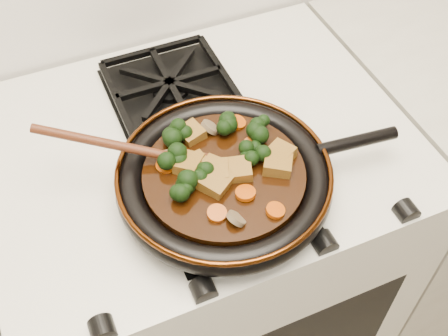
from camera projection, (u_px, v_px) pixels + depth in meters
name	position (u px, v px, depth m)	size (l,w,h in m)	color
stove	(204.00, 267.00, 1.35)	(0.76, 0.60, 0.90)	silver
burner_grate_front	(228.00, 194.00, 0.91)	(0.23, 0.23, 0.03)	black
burner_grate_back	(170.00, 86.00, 1.07)	(0.23, 0.23, 0.03)	black
skillet	(225.00, 178.00, 0.89)	(0.47, 0.35, 0.05)	black
braising_sauce	(224.00, 176.00, 0.89)	(0.26, 0.26, 0.02)	black
tofu_cube_0	(215.00, 172.00, 0.87)	(0.04, 0.04, 0.02)	brown
tofu_cube_1	(280.00, 154.00, 0.89)	(0.04, 0.04, 0.02)	brown
tofu_cube_2	(195.00, 166.00, 0.88)	(0.04, 0.04, 0.02)	brown
tofu_cube_3	(189.00, 165.00, 0.88)	(0.04, 0.04, 0.02)	brown
tofu_cube_4	(216.00, 182.00, 0.86)	(0.04, 0.05, 0.02)	brown
tofu_cube_5	(240.00, 170.00, 0.87)	(0.04, 0.04, 0.02)	brown
tofu_cube_6	(191.00, 134.00, 0.92)	(0.04, 0.04, 0.02)	brown
tofu_cube_7	(217.00, 175.00, 0.87)	(0.04, 0.04, 0.02)	brown
tofu_cube_8	(213.00, 169.00, 0.87)	(0.04, 0.03, 0.02)	brown
tofu_cube_9	(278.00, 165.00, 0.88)	(0.04, 0.04, 0.02)	brown
broccoli_floret_0	(172.00, 164.00, 0.88)	(0.06, 0.06, 0.05)	black
broccoli_floret_1	(204.00, 176.00, 0.86)	(0.05, 0.05, 0.05)	black
broccoli_floret_2	(253.00, 154.00, 0.89)	(0.05, 0.05, 0.05)	black
broccoli_floret_3	(225.00, 123.00, 0.93)	(0.06, 0.06, 0.06)	black
broccoli_floret_4	(260.00, 132.00, 0.92)	(0.06, 0.06, 0.05)	black
broccoli_floret_5	(176.00, 134.00, 0.91)	(0.06, 0.06, 0.06)	black
broccoli_floret_6	(184.00, 188.00, 0.84)	(0.06, 0.06, 0.06)	black
carrot_coin_0	(275.00, 210.00, 0.83)	(0.03, 0.03, 0.01)	#AC3F04
carrot_coin_1	(237.00, 122.00, 0.94)	(0.03, 0.03, 0.01)	#AC3F04
carrot_coin_2	(166.00, 165.00, 0.88)	(0.03, 0.03, 0.01)	#AC3F04
carrot_coin_3	(217.00, 213.00, 0.82)	(0.03, 0.03, 0.01)	#AC3F04
carrot_coin_4	(252.00, 144.00, 0.91)	(0.03, 0.03, 0.01)	#AC3F04
carrot_coin_5	(245.00, 193.00, 0.85)	(0.03, 0.03, 0.01)	#AC3F04
mushroom_slice_0	(236.00, 219.00, 0.82)	(0.03, 0.03, 0.01)	brown
mushroom_slice_1	(210.00, 127.00, 0.93)	(0.03, 0.03, 0.01)	brown
mushroom_slice_2	(170.00, 152.00, 0.90)	(0.03, 0.03, 0.01)	brown
mushroom_slice_3	(190.00, 134.00, 0.92)	(0.03, 0.03, 0.01)	brown
wooden_spoon	(151.00, 153.00, 0.88)	(0.16, 0.10, 0.26)	#4D2210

